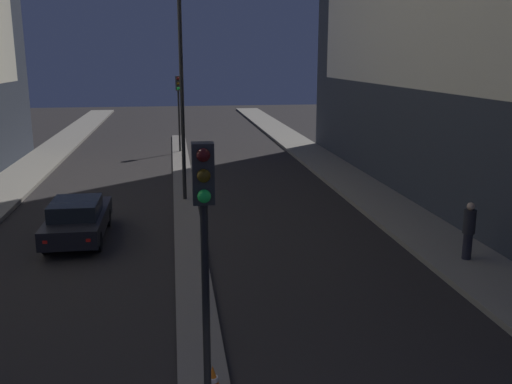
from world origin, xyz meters
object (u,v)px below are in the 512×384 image
(street_lamp, at_px, (180,34))
(car_left_lane, at_px, (78,219))
(traffic_light_mid, at_px, (178,97))
(traffic_cone_far, at_px, (213,381))
(pedestrian_on_right_sidewalk, at_px, (469,229))
(traffic_light_near, at_px, (204,227))

(street_lamp, distance_m, car_left_lane, 8.57)
(traffic_light_mid, distance_m, traffic_cone_far, 27.43)
(pedestrian_on_right_sidewalk, bearing_deg, car_left_lane, 160.81)
(traffic_light_mid, height_order, car_left_lane, traffic_light_mid)
(street_lamp, bearing_deg, traffic_cone_far, -89.45)
(street_lamp, height_order, pedestrian_on_right_sidewalk, street_lamp)
(traffic_light_near, xyz_separation_m, pedestrian_on_right_sidewalk, (8.09, 6.81, -2.48))
(traffic_cone_far, distance_m, car_left_lane, 10.66)
(traffic_light_mid, xyz_separation_m, street_lamp, (0.00, -12.60, 3.33))
(street_lamp, relative_size, pedestrian_on_right_sidewalk, 5.77)
(traffic_light_mid, xyz_separation_m, pedestrian_on_right_sidewalk, (8.09, -21.39, -2.48))
(traffic_light_mid, bearing_deg, street_lamp, -90.00)
(traffic_light_near, relative_size, traffic_light_mid, 1.00)
(traffic_light_near, height_order, street_lamp, street_lamp)
(car_left_lane, bearing_deg, traffic_light_near, -71.40)
(car_left_lane, bearing_deg, traffic_light_mid, 78.02)
(traffic_light_near, height_order, traffic_cone_far, traffic_light_near)
(traffic_cone_far, distance_m, pedestrian_on_right_sidewalk, 9.90)
(traffic_light_near, xyz_separation_m, street_lamp, (0.00, 15.60, 3.33))
(street_lamp, distance_m, pedestrian_on_right_sidewalk, 13.28)
(traffic_light_near, distance_m, pedestrian_on_right_sidewalk, 10.86)
(traffic_light_mid, bearing_deg, pedestrian_on_right_sidewalk, -69.28)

